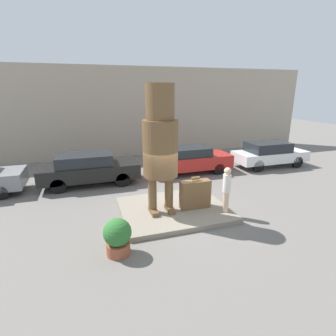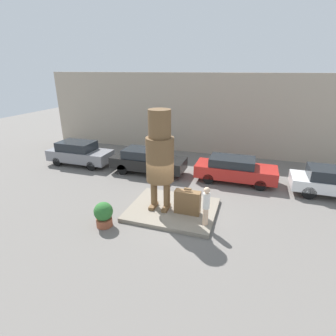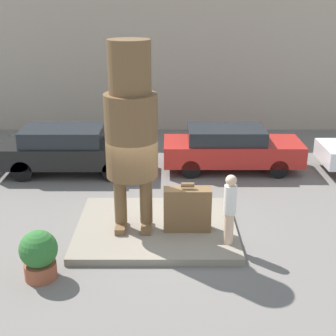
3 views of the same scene
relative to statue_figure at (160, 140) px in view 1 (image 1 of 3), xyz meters
name	(u,v)px [view 1 (image 1 of 3)]	position (x,y,z in m)	size (l,w,h in m)	color
ground_plane	(174,212)	(0.57, 0.13, -2.89)	(60.00, 60.00, 0.00)	slate
pedestal	(174,209)	(0.57, 0.13, -2.80)	(4.06, 3.38, 0.18)	gray
building_backdrop	(128,112)	(0.57, 10.00, 0.18)	(28.00, 0.60, 6.14)	tan
statue_figure	(160,140)	(0.00, 0.00, 0.00)	(1.25, 1.25, 4.64)	brown
giant_suitcase	(195,194)	(1.34, -0.12, -2.15)	(1.17, 0.40, 1.27)	brown
tourist	(227,188)	(2.30, -0.79, -1.76)	(0.29, 0.29, 1.73)	beige
parked_car_black	(89,168)	(-2.46, 4.37, -2.04)	(4.78, 1.82, 1.58)	black
parked_car_red	(189,159)	(3.02, 4.63, -2.09)	(4.69, 1.76, 1.51)	#B2231E
parked_car_white	(269,153)	(8.26, 4.36, -2.07)	(4.53, 1.79, 1.53)	silver
planter_pot	(118,236)	(-1.87, -1.99, -2.31)	(0.81, 0.81, 1.11)	brown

